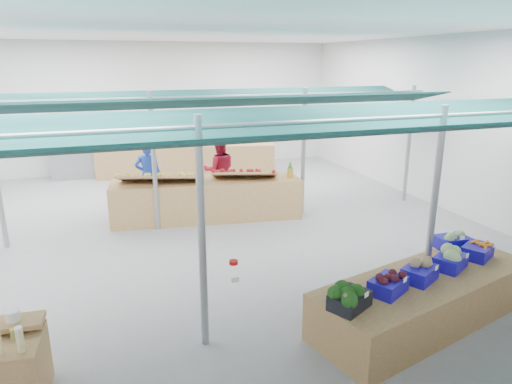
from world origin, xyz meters
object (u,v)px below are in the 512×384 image
veg_counter (425,299)px  vendor_right (219,170)px  vendor_left (148,176)px  fruit_counter (207,199)px

veg_counter → vendor_right: bearing=87.2°
vendor_left → vendor_right: bearing=-171.3°
veg_counter → vendor_right: (-1.27, 6.46, 0.53)m
vendor_right → veg_counter: bearing=109.9°
fruit_counter → vendor_right: bearing=70.1°
vendor_left → fruit_counter: bearing=146.2°
veg_counter → vendor_left: size_ratio=2.03×
veg_counter → fruit_counter: fruit_counter is taller
veg_counter → vendor_left: 7.17m
vendor_left → vendor_right: (1.80, -0.00, 0.00)m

